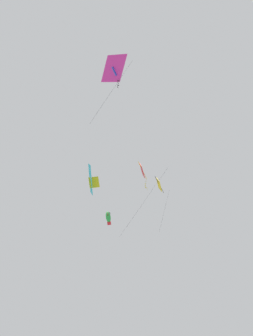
# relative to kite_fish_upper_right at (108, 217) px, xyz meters

# --- Properties ---
(kite_fish_upper_right) EXTENTS (0.88, 0.87, 1.51)m
(kite_fish_upper_right) POSITION_rel_kite_fish_upper_right_xyz_m (0.00, 0.00, 0.00)
(kite_fish_upper_right) COLOR green
(kite_delta_low_drifter) EXTENTS (2.29, 2.40, 1.87)m
(kite_delta_low_drifter) POSITION_rel_kite_fish_upper_right_xyz_m (-7.27, 10.15, -2.14)
(kite_delta_low_drifter) COLOR #1EB2C6
(kite_diamond_far_centre) EXTENTS (4.10, 3.75, 8.93)m
(kite_diamond_far_centre) POSITION_rel_kite_fish_upper_right_xyz_m (-3.62, -1.05, 4.53)
(kite_diamond_far_centre) COLOR red
(kite_delta_highest) EXTENTS (3.69, 2.56, 6.81)m
(kite_delta_highest) POSITION_rel_kite_fish_upper_right_xyz_m (-9.20, 10.10, 7.29)
(kite_delta_highest) COLOR #DB2D93
(kite_diamond_near_left) EXTENTS (1.81, 1.58, 6.96)m
(kite_diamond_near_left) POSITION_rel_kite_fish_upper_right_xyz_m (-1.87, -6.74, 5.68)
(kite_diamond_near_left) COLOR yellow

